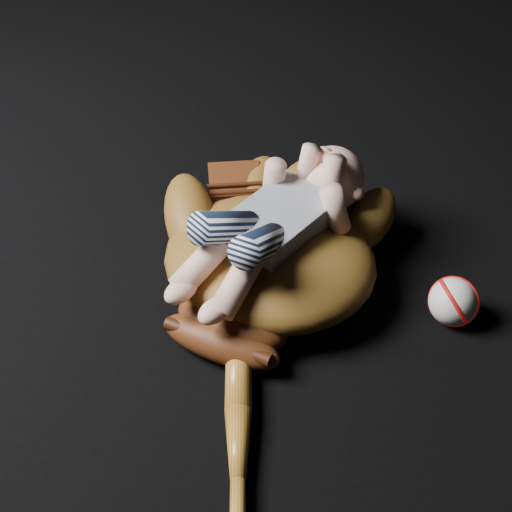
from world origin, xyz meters
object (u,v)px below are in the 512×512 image
(newborn_baby, at_px, (267,223))
(baseball, at_px, (453,302))
(baseball_bat, at_px, (238,426))
(baseball_glove, at_px, (270,252))

(newborn_baby, height_order, baseball, newborn_baby)
(baseball, bearing_deg, newborn_baby, -160.28)
(baseball_bat, xyz_separation_m, baseball, (0.15, 0.35, 0.02))
(baseball_glove, height_order, baseball_bat, baseball_glove)
(newborn_baby, bearing_deg, baseball_glove, 89.90)
(newborn_baby, bearing_deg, baseball_bat, -58.93)
(baseball_glove, height_order, baseball, baseball_glove)
(baseball_glove, bearing_deg, newborn_baby, -102.90)
(baseball_bat, bearing_deg, newborn_baby, 114.99)
(newborn_baby, xyz_separation_m, baseball_bat, (0.12, -0.25, -0.11))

